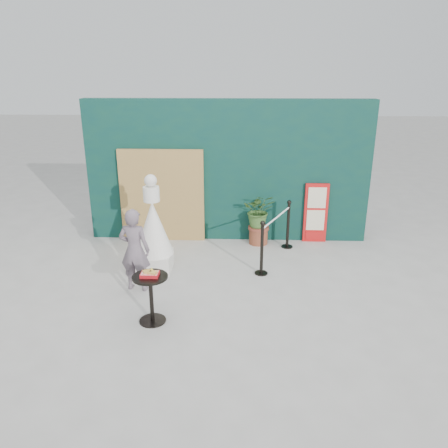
# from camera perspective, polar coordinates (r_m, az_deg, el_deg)

# --- Properties ---
(ground) EXTENTS (60.00, 60.00, 0.00)m
(ground) POSITION_cam_1_polar(r_m,az_deg,el_deg) (6.99, -0.40, -11.09)
(ground) COLOR #ADAAA5
(ground) RESTS_ON ground
(back_wall) EXTENTS (6.00, 0.30, 3.00)m
(back_wall) POSITION_cam_1_polar(r_m,az_deg,el_deg) (9.39, 0.48, 6.89)
(back_wall) COLOR #0A2F2F
(back_wall) RESTS_ON ground
(bamboo_fence) EXTENTS (1.80, 0.08, 2.00)m
(bamboo_fence) POSITION_cam_1_polar(r_m,az_deg,el_deg) (9.46, -8.10, 3.66)
(bamboo_fence) COLOR tan
(bamboo_fence) RESTS_ON ground
(woman) EXTENTS (0.57, 0.42, 1.44)m
(woman) POSITION_cam_1_polar(r_m,az_deg,el_deg) (7.43, -11.59, -3.35)
(woman) COLOR slate
(woman) RESTS_ON ground
(menu_board) EXTENTS (0.50, 0.07, 1.30)m
(menu_board) POSITION_cam_1_polar(r_m,az_deg,el_deg) (9.56, 11.89, 1.41)
(menu_board) COLOR red
(menu_board) RESTS_ON ground
(statue) EXTENTS (0.71, 0.71, 1.83)m
(statue) POSITION_cam_1_polar(r_m,az_deg,el_deg) (8.09, -9.19, -1.07)
(statue) COLOR silver
(statue) RESTS_ON ground
(cafe_table) EXTENTS (0.52, 0.52, 0.75)m
(cafe_table) POSITION_cam_1_polar(r_m,az_deg,el_deg) (6.54, -9.53, -8.69)
(cafe_table) COLOR black
(cafe_table) RESTS_ON ground
(food_basket) EXTENTS (0.26, 0.19, 0.11)m
(food_basket) POSITION_cam_1_polar(r_m,az_deg,el_deg) (6.41, -9.65, -6.41)
(food_basket) COLOR red
(food_basket) RESTS_ON cafe_table
(planter) EXTENTS (0.66, 0.57, 1.12)m
(planter) POSITION_cam_1_polar(r_m,az_deg,el_deg) (9.27, 4.59, 1.18)
(planter) COLOR brown
(planter) RESTS_ON ground
(stanchion_barrier) EXTENTS (0.84, 1.54, 1.03)m
(stanchion_barrier) POSITION_cam_1_polar(r_m,az_deg,el_deg) (8.56, 6.79, -1.58)
(stanchion_barrier) COLOR black
(stanchion_barrier) RESTS_ON ground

